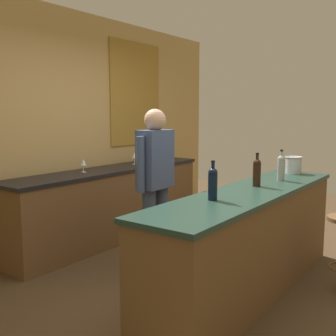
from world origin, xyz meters
name	(u,v)px	position (x,y,z in m)	size (l,w,h in m)	color
ground_plane	(209,281)	(0.00, 0.00, 0.00)	(10.00, 10.00, 0.00)	#4C3823
back_wall	(66,127)	(0.02, 2.03, 1.42)	(6.00, 0.09, 2.80)	tan
bar_counter	(249,242)	(0.00, -0.40, 0.46)	(2.74, 0.60, 0.92)	brown
side_counter	(112,204)	(0.40, 1.65, 0.45)	(2.98, 0.56, 0.90)	brown
bartender	(155,180)	(-0.14, 0.53, 0.94)	(0.52, 0.21, 1.62)	#384766
wine_bottle_a	(213,183)	(-0.54, -0.34, 1.06)	(0.07, 0.07, 0.31)	black
wine_bottle_b	(257,171)	(0.21, -0.36, 1.06)	(0.07, 0.07, 0.31)	black
wine_bottle_c	(281,167)	(0.65, -0.42, 1.06)	(0.07, 0.07, 0.31)	#999E99
ice_bucket	(294,165)	(1.19, -0.36, 1.02)	(0.19, 0.19, 0.19)	#B7BABF
wine_glass_a	(83,163)	(-0.03, 1.68, 1.01)	(0.07, 0.07, 0.16)	silver
wine_glass_b	(134,156)	(0.88, 1.69, 1.01)	(0.07, 0.07, 0.16)	silver
wine_glass_c	(159,153)	(1.36, 1.63, 1.01)	(0.07, 0.07, 0.16)	silver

